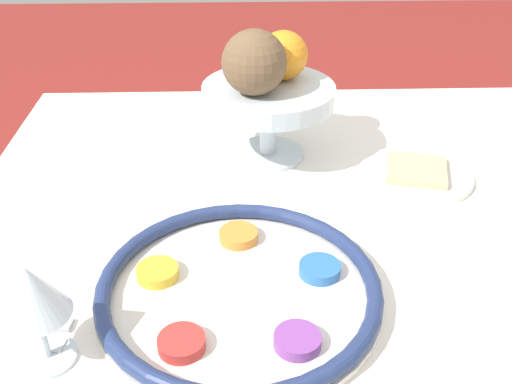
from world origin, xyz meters
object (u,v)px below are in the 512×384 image
bread_plate (416,174)px  seder_plate (239,290)px  orange_fruit (283,55)px  fruit_stand (268,101)px  coconut (254,62)px  wine_glass (32,295)px

bread_plate → seder_plate: bearing=134.2°
orange_fruit → bread_plate: bearing=-117.6°
fruit_stand → seder_plate: bearing=171.8°
coconut → bread_plate: coconut is taller
fruit_stand → orange_fruit: orange_fruit is taller
seder_plate → bread_plate: 0.40m
fruit_stand → bread_plate: 0.27m
coconut → bread_plate: (-0.05, -0.26, -0.17)m
wine_glass → orange_fruit: 0.56m
fruit_stand → coconut: bearing=141.0°
wine_glass → bread_plate: size_ratio=0.70×
seder_plate → orange_fruit: orange_fruit is taller
seder_plate → coconut: size_ratio=3.40×
coconut → seder_plate: bearing=175.2°
wine_glass → coconut: coconut is taller
orange_fruit → fruit_stand: bearing=140.4°
coconut → fruit_stand: bearing=-39.0°
fruit_stand → orange_fruit: 0.08m
fruit_stand → coconut: coconut is taller
bread_plate → coconut: bearing=79.1°
orange_fruit → bread_plate: size_ratio=0.44×
wine_glass → bread_plate: (0.37, -0.50, -0.08)m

